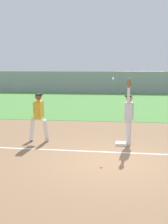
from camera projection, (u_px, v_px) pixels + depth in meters
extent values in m
plane|color=#936D4C|center=(109.00, 162.00, 8.56)|extent=(70.16, 70.16, 0.00)
cube|color=#549342|center=(118.00, 102.00, 22.62)|extent=(45.85, 16.13, 0.01)
cube|color=white|center=(0.00, 148.00, 10.04)|extent=(12.00, 0.35, 0.01)
cube|color=white|center=(121.00, 144.00, 10.41)|extent=(0.39, 0.39, 0.08)
cylinder|color=silver|center=(129.00, 132.00, 10.52)|extent=(0.17, 0.17, 0.85)
cylinder|color=silver|center=(128.00, 133.00, 10.33)|extent=(0.17, 0.17, 0.85)
cube|color=#B7B7B7|center=(129.00, 111.00, 10.32)|extent=(0.32, 0.47, 0.60)
sphere|color=tan|center=(129.00, 98.00, 10.25)|extent=(0.26, 0.26, 0.23)
cube|color=black|center=(128.00, 96.00, 10.25)|extent=(0.25, 0.23, 0.05)
cylinder|color=#B7B7B7|center=(129.00, 94.00, 10.02)|extent=(0.10, 0.10, 0.62)
cylinder|color=#B7B7B7|center=(130.00, 102.00, 10.48)|extent=(0.18, 0.63, 0.09)
ellipsoid|color=brown|center=(129.00, 83.00, 9.97)|extent=(0.18, 0.30, 0.32)
cylinder|color=white|center=(46.00, 130.00, 10.74)|extent=(0.16, 0.44, 0.85)
cylinder|color=white|center=(32.00, 129.00, 10.98)|extent=(0.16, 0.44, 0.85)
cube|color=gold|center=(39.00, 110.00, 10.75)|extent=(0.27, 0.53, 0.66)
sphere|color=brown|center=(38.00, 97.00, 10.69)|extent=(0.24, 0.24, 0.23)
cube|color=black|center=(39.00, 95.00, 10.67)|extent=(0.23, 0.21, 0.05)
cylinder|color=gold|center=(40.00, 106.00, 10.96)|extent=(0.10, 0.40, 0.58)
cylinder|color=gold|center=(37.00, 108.00, 10.53)|extent=(0.10, 0.40, 0.58)
sphere|color=white|center=(113.00, 79.00, 10.05)|extent=(0.07, 0.07, 0.07)
cube|color=#93999E|center=(120.00, 83.00, 30.38)|extent=(45.85, 0.06, 2.12)
cylinder|color=yellow|center=(120.00, 72.00, 30.21)|extent=(45.85, 0.06, 0.06)
cylinder|color=gray|center=(10.00, 82.00, 31.82)|extent=(0.08, 0.08, 2.12)
cylinder|color=gray|center=(120.00, 83.00, 30.38)|extent=(0.08, 0.08, 2.12)
cube|color=#B7B7BC|center=(23.00, 85.00, 34.80)|extent=(4.59, 2.41, 0.55)
cube|color=#2D333D|center=(23.00, 81.00, 34.73)|extent=(2.39, 2.00, 0.40)
cylinder|color=black|center=(38.00, 87.00, 35.41)|extent=(0.62, 0.29, 0.60)
cylinder|color=black|center=(31.00, 88.00, 33.58)|extent=(0.62, 0.29, 0.60)
cylinder|color=black|center=(15.00, 87.00, 36.11)|extent=(0.62, 0.29, 0.60)
cylinder|color=black|center=(7.00, 88.00, 34.28)|extent=(0.62, 0.29, 0.60)
cube|color=#1E6B33|center=(65.00, 85.00, 33.98)|extent=(4.58, 2.37, 0.55)
cube|color=#2D333D|center=(65.00, 81.00, 33.91)|extent=(2.38, 1.98, 0.40)
cylinder|color=black|center=(79.00, 87.00, 34.93)|extent=(0.62, 0.28, 0.60)
cylinder|color=black|center=(78.00, 88.00, 33.05)|extent=(0.62, 0.28, 0.60)
cylinder|color=black|center=(53.00, 87.00, 34.98)|extent=(0.62, 0.28, 0.60)
cylinder|color=black|center=(51.00, 88.00, 33.11)|extent=(0.62, 0.28, 0.60)
cube|color=white|center=(104.00, 86.00, 33.45)|extent=(4.48, 2.10, 0.55)
cube|color=#2D333D|center=(104.00, 81.00, 33.38)|extent=(2.28, 1.85, 0.40)
cylinder|color=black|center=(118.00, 88.00, 34.16)|extent=(0.61, 0.25, 0.60)
cylinder|color=black|center=(117.00, 89.00, 32.31)|extent=(0.61, 0.25, 0.60)
cylinder|color=black|center=(93.00, 87.00, 34.66)|extent=(0.61, 0.25, 0.60)
cylinder|color=black|center=(90.00, 89.00, 32.81)|extent=(0.61, 0.25, 0.60)
cube|color=tan|center=(146.00, 86.00, 32.68)|extent=(4.42, 1.95, 0.55)
cube|color=#2D333D|center=(146.00, 82.00, 32.61)|extent=(2.22, 1.77, 0.40)
cylinder|color=black|center=(159.00, 88.00, 33.49)|extent=(0.60, 0.23, 0.60)
cylinder|color=black|center=(161.00, 89.00, 31.62)|extent=(0.60, 0.23, 0.60)
cylinder|color=black|center=(132.00, 88.00, 33.83)|extent=(0.60, 0.23, 0.60)
cylinder|color=black|center=(133.00, 89.00, 31.96)|extent=(0.60, 0.23, 0.60)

